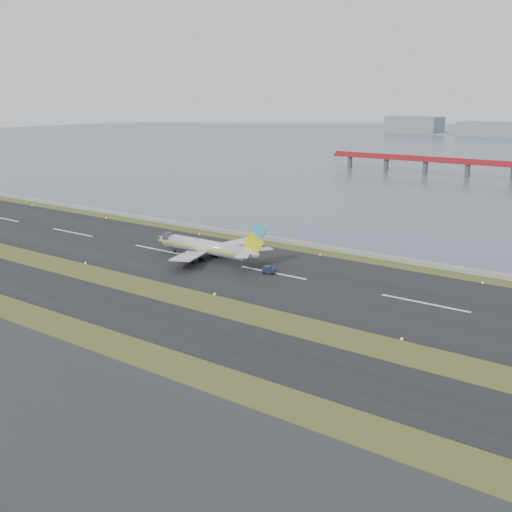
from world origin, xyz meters
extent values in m
plane|color=#314017|center=(0.00, 0.00, 0.00)|extent=(1000.00, 1000.00, 0.00)
cube|color=black|center=(0.00, -12.00, 0.05)|extent=(1000.00, 18.00, 0.10)
cube|color=black|center=(0.00, 30.00, 0.05)|extent=(1000.00, 45.00, 0.10)
cube|color=gray|center=(0.00, 60.00, 0.50)|extent=(1000.00, 2.50, 1.00)
cylinder|color=#4C4C51|center=(-76.00, 250.00, 3.00)|extent=(2.80, 2.80, 7.00)
cube|color=gray|center=(-220.00, 620.00, 9.00)|extent=(60.00, 35.00, 18.00)
cube|color=gray|center=(-120.00, 620.00, 7.00)|extent=(90.00, 35.00, 14.00)
cylinder|color=silver|center=(-23.37, 30.37, 3.50)|extent=(28.00, 3.80, 3.80)
cone|color=silver|center=(-38.97, 30.37, 3.50)|extent=(3.20, 3.80, 3.80)
cone|color=silver|center=(-7.17, 30.37, 3.80)|extent=(5.00, 3.80, 3.80)
cube|color=yellow|center=(-23.37, 28.45, 3.50)|extent=(31.00, 0.06, 0.45)
cube|color=yellow|center=(-23.37, 32.29, 3.50)|extent=(31.00, 0.06, 0.45)
cube|color=silver|center=(-21.17, 21.87, 2.80)|extent=(11.31, 15.89, 1.66)
cube|color=silver|center=(-21.17, 38.87, 2.80)|extent=(11.31, 15.89, 1.66)
cylinder|color=#353439|center=(-22.87, 24.37, 1.60)|extent=(4.20, 2.10, 2.10)
cylinder|color=#353439|center=(-22.87, 36.37, 1.60)|extent=(4.20, 2.10, 2.10)
cube|color=yellow|center=(-6.37, 30.37, 6.70)|extent=(6.80, 0.35, 6.85)
cube|color=#47B6CA|center=(-4.47, 30.37, 10.40)|extent=(4.85, 0.37, 4.90)
cube|color=silver|center=(-6.87, 26.57, 4.30)|extent=(5.64, 6.80, 0.22)
cube|color=silver|center=(-6.87, 34.17, 4.30)|extent=(5.64, 6.80, 0.22)
cylinder|color=black|center=(-34.37, 30.37, 0.45)|extent=(0.80, 0.28, 0.80)
cylinder|color=black|center=(-21.87, 27.57, 0.55)|extent=(1.00, 0.38, 1.00)
cylinder|color=black|center=(-21.87, 33.17, 0.55)|extent=(1.00, 0.38, 1.00)
cube|color=#161E3D|center=(-0.34, 28.85, 0.89)|extent=(3.55, 2.64, 1.19)
cube|color=#353439|center=(-0.71, 28.73, 1.68)|extent=(1.76, 1.83, 0.69)
cylinder|color=black|center=(-1.14, 27.77, 0.35)|extent=(0.75, 0.49, 0.69)
cylinder|color=black|center=(-1.61, 29.28, 0.35)|extent=(0.75, 0.49, 0.69)
cylinder|color=black|center=(0.94, 28.41, 0.35)|extent=(0.75, 0.49, 0.69)
cylinder|color=black|center=(0.47, 29.93, 0.35)|extent=(0.75, 0.49, 0.69)
camera|label=1|loc=(89.80, -96.07, 43.68)|focal=45.00mm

